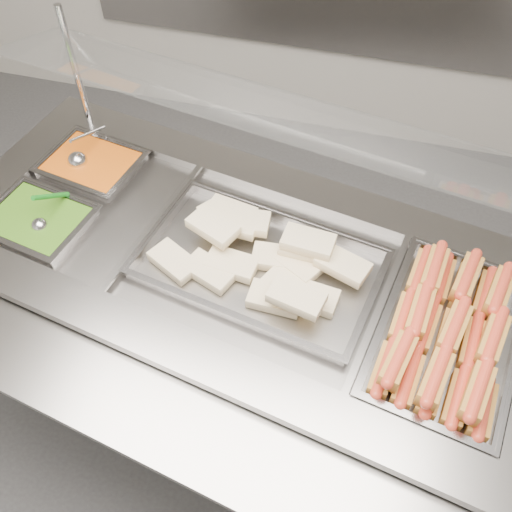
% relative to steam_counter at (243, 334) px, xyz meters
% --- Properties ---
extents(ground, '(6.00, 6.00, 0.00)m').
position_rel_steam_counter_xyz_m(ground, '(0.04, -0.50, -0.50)').
color(ground, '#4B4B4D').
rests_on(ground, ground).
extents(steam_counter, '(2.23, 1.29, 1.00)m').
position_rel_steam_counter_xyz_m(steam_counter, '(0.00, 0.00, 0.00)').
color(steam_counter, slate).
rests_on(steam_counter, ground).
extents(tray_rail, '(2.02, 0.76, 0.06)m').
position_rel_steam_counter_xyz_m(tray_rail, '(-0.10, -0.56, 0.45)').
color(tray_rail, gray).
rests_on(tray_rail, steam_counter).
extents(sneeze_guard, '(1.87, 0.66, 0.49)m').
position_rel_steam_counter_xyz_m(sneeze_guard, '(0.04, 0.24, 0.91)').
color(sneeze_guard, silver).
rests_on(sneeze_guard, steam_counter).
extents(pan_hotdogs, '(0.49, 0.67, 0.11)m').
position_rel_steam_counter_xyz_m(pan_hotdogs, '(0.69, -0.13, 0.46)').
color(pan_hotdogs, gray).
rests_on(pan_hotdogs, steam_counter).
extents(pan_wraps, '(0.83, 0.58, 0.08)m').
position_rel_steam_counter_xyz_m(pan_wraps, '(0.07, -0.01, 0.47)').
color(pan_wraps, gray).
rests_on(pan_wraps, steam_counter).
extents(pan_beans, '(0.38, 0.32, 0.11)m').
position_rel_steam_counter_xyz_m(pan_beans, '(-0.68, 0.29, 0.46)').
color(pan_beans, gray).
rests_on(pan_beans, steam_counter).
extents(pan_peas, '(0.38, 0.32, 0.11)m').
position_rel_steam_counter_xyz_m(pan_peas, '(-0.74, -0.03, 0.46)').
color(pan_peas, gray).
rests_on(pan_peas, steam_counter).
extents(hotdogs_in_buns, '(0.40, 0.62, 0.13)m').
position_rel_steam_counter_xyz_m(hotdogs_in_buns, '(0.67, -0.13, 0.51)').
color(hotdogs_in_buns, '#A86523').
rests_on(hotdogs_in_buns, pan_hotdogs).
extents(tortilla_wraps, '(0.73, 0.44, 0.11)m').
position_rel_steam_counter_xyz_m(tortilla_wraps, '(0.07, 0.00, 0.52)').
color(tortilla_wraps, beige).
rests_on(tortilla_wraps, pan_wraps).
extents(ladle, '(0.08, 0.22, 0.15)m').
position_rel_steam_counter_xyz_m(ladle, '(-0.72, 0.28, 0.51)').
color(ladle, silver).
rests_on(ladle, pan_beans).
extents(serving_spoon, '(0.07, 0.20, 0.16)m').
position_rel_steam_counter_xyz_m(serving_spoon, '(-0.70, -0.04, 0.51)').
color(serving_spoon, silver).
rests_on(serving_spoon, pan_peas).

